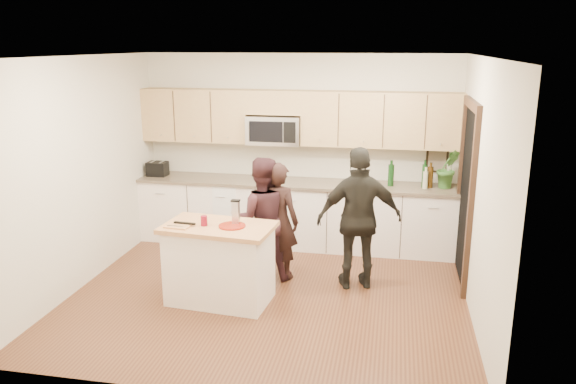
% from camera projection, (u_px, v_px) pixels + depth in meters
% --- Properties ---
extents(floor, '(4.50, 4.50, 0.00)m').
position_uv_depth(floor, '(269.00, 293.00, 6.56)').
color(floor, brown).
rests_on(floor, ground).
extents(room_shell, '(4.52, 4.02, 2.71)m').
position_uv_depth(room_shell, '(268.00, 148.00, 6.11)').
color(room_shell, beige).
rests_on(room_shell, ground).
extents(back_cabinetry, '(4.50, 0.66, 0.94)m').
position_uv_depth(back_cabinetry, '(295.00, 213.00, 8.04)').
color(back_cabinetry, white).
rests_on(back_cabinetry, ground).
extents(upper_cabinetry, '(4.50, 0.33, 0.75)m').
position_uv_depth(upper_cabinetry, '(299.00, 116.00, 7.82)').
color(upper_cabinetry, tan).
rests_on(upper_cabinetry, ground).
extents(microwave, '(0.76, 0.41, 0.40)m').
position_uv_depth(microwave, '(275.00, 130.00, 7.90)').
color(microwave, silver).
rests_on(microwave, ground).
extents(doorway, '(0.06, 1.25, 2.20)m').
position_uv_depth(doorway, '(466.00, 188.00, 6.71)').
color(doorway, black).
rests_on(doorway, ground).
extents(framed_picture, '(0.30, 0.03, 0.38)m').
position_uv_depth(framed_picture, '(437.00, 159.00, 7.76)').
color(framed_picture, black).
rests_on(framed_picture, ground).
extents(dish_towel, '(0.34, 0.60, 0.48)m').
position_uv_depth(dish_towel, '(227.00, 191.00, 7.95)').
color(dish_towel, white).
rests_on(dish_towel, ground).
extents(island, '(1.26, 0.81, 0.90)m').
position_uv_depth(island, '(220.00, 263.00, 6.27)').
color(island, white).
rests_on(island, ground).
extents(red_plate, '(0.30, 0.30, 0.02)m').
position_uv_depth(red_plate, '(232.00, 226.00, 6.11)').
color(red_plate, maroon).
rests_on(red_plate, island).
extents(box_grater, '(0.09, 0.07, 0.27)m').
position_uv_depth(box_grater, '(236.00, 211.00, 6.15)').
color(box_grater, silver).
rests_on(box_grater, red_plate).
extents(drink_glass, '(0.07, 0.07, 0.11)m').
position_uv_depth(drink_glass, '(204.00, 221.00, 6.13)').
color(drink_glass, maroon).
rests_on(drink_glass, island).
extents(cutting_board, '(0.28, 0.19, 0.02)m').
position_uv_depth(cutting_board, '(177.00, 226.00, 6.09)').
color(cutting_board, tan).
rests_on(cutting_board, island).
extents(tongs, '(0.25, 0.06, 0.02)m').
position_uv_depth(tongs, '(185.00, 223.00, 6.14)').
color(tongs, black).
rests_on(tongs, cutting_board).
extents(knife, '(0.19, 0.04, 0.01)m').
position_uv_depth(knife, '(175.00, 226.00, 6.07)').
color(knife, silver).
rests_on(knife, cutting_board).
extents(toaster, '(0.28, 0.22, 0.21)m').
position_uv_depth(toaster, '(158.00, 169.00, 8.25)').
color(toaster, black).
rests_on(toaster, back_cabinetry).
extents(bottle_cluster, '(0.84, 0.23, 0.38)m').
position_uv_depth(bottle_cluster, '(422.00, 174.00, 7.57)').
color(bottle_cluster, black).
rests_on(bottle_cluster, back_cabinetry).
extents(orchid, '(0.36, 0.32, 0.54)m').
position_uv_depth(orchid, '(448.00, 168.00, 7.50)').
color(orchid, '#396B2A').
rests_on(orchid, back_cabinetry).
extents(woman_left, '(0.61, 0.48, 1.46)m').
position_uv_depth(woman_left, '(278.00, 221.00, 6.86)').
color(woman_left, black).
rests_on(woman_left, ground).
extents(woman_center, '(0.86, 0.74, 1.53)m').
position_uv_depth(woman_center, '(262.00, 219.00, 6.82)').
color(woman_center, '#33191D').
rests_on(woman_center, ground).
extents(woman_right, '(1.07, 0.67, 1.70)m').
position_uv_depth(woman_right, '(359.00, 219.00, 6.55)').
color(woman_right, black).
rests_on(woman_right, ground).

